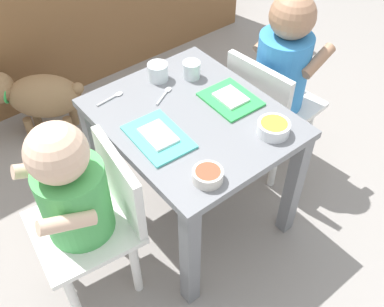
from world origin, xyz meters
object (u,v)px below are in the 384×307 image
food_tray_left (158,137)px  spoon_by_right_tray (165,94)px  seated_child_right (281,68)px  veggie_bowl_far (273,128)px  water_cup_right (158,73)px  water_cup_left (191,71)px  cereal_bowl_right_side (208,175)px  dog (36,96)px  dining_table (192,136)px  seated_child_left (77,195)px  spoon_by_left_tray (113,97)px  food_tray_right (231,99)px

food_tray_left → spoon_by_right_tray: food_tray_left is taller
seated_child_right → veggie_bowl_far: seated_child_right is taller
water_cup_right → water_cup_left: bearing=-32.6°
water_cup_right → cereal_bowl_right_side: (-0.16, -0.44, -0.01)m
dog → water_cup_left: size_ratio=6.50×
spoon_by_right_tray → dog: bearing=109.8°
dining_table → dog: dining_table is taller
seated_child_left → water_cup_left: seated_child_left is taller
spoon_by_left_tray → water_cup_right: bearing=-2.3°
food_tray_left → food_tray_right: bearing=0.0°
veggie_bowl_far → spoon_by_right_tray: bearing=111.9°
dog → seated_child_right: bearing=-48.9°
water_cup_left → water_cup_right: same height
water_cup_right → veggie_bowl_far: size_ratio=0.72×
seated_child_left → spoon_by_right_tray: size_ratio=7.23×
water_cup_left → cereal_bowl_right_side: 0.46m
seated_child_right → cereal_bowl_right_side: bearing=-155.4°
water_cup_left → cereal_bowl_right_side: bearing=-123.3°
water_cup_right → veggie_bowl_far: (0.10, -0.42, -0.00)m
seated_child_right → food_tray_right: 0.28m
veggie_bowl_far → seated_child_right: bearing=39.1°
seated_child_left → food_tray_right: bearing=0.7°
seated_child_right → water_cup_left: 0.32m
food_tray_right → cereal_bowl_right_side: cereal_bowl_right_side is taller
food_tray_right → cereal_bowl_right_side: (-0.27, -0.21, 0.01)m
water_cup_left → veggie_bowl_far: size_ratio=0.62×
water_cup_left → spoon_by_right_tray: water_cup_left is taller
cereal_bowl_right_side → veggie_bowl_far: bearing=4.5°
spoon_by_left_tray → dog: bearing=99.0°
spoon_by_left_tray → dining_table: bearing=-56.8°
seated_child_right → food_tray_left: seated_child_right is taller
water_cup_left → cereal_bowl_right_side: (-0.25, -0.38, -0.01)m
veggie_bowl_far → seated_child_left: bearing=161.5°
spoon_by_right_tray → dining_table: bearing=-88.0°
dining_table → veggie_bowl_far: (0.13, -0.21, 0.11)m
food_tray_left → water_cup_left: water_cup_left is taller
seated_child_right → spoon_by_right_tray: bearing=164.9°
dog → spoon_by_left_tray: spoon_by_left_tray is taller
food_tray_right → spoon_by_right_tray: 0.21m
dog → water_cup_left: bearing=-59.7°
food_tray_right → seated_child_right: bearing=8.1°
water_cup_left → spoon_by_right_tray: (-0.13, -0.02, -0.02)m
dining_table → water_cup_left: 0.23m
food_tray_right → food_tray_left: bearing=180.0°
dining_table → spoon_by_left_tray: bearing=123.2°
dining_table → dog: bearing=106.9°
seated_child_right → spoon_by_left_tray: size_ratio=7.22×
water_cup_right → spoon_by_right_tray: 0.09m
water_cup_right → cereal_bowl_right_side: bearing=-109.8°
food_tray_right → spoon_by_right_tray: size_ratio=1.88×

